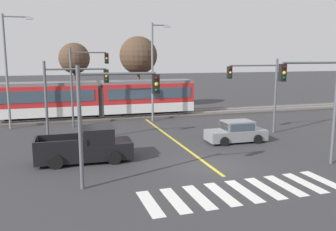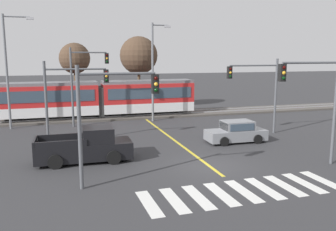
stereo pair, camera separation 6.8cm
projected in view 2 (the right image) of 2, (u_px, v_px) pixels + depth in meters
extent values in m
plane|color=#333335|center=(210.00, 166.00, 19.62)|extent=(200.00, 200.00, 0.00)
cube|color=#4C4742|center=(142.00, 115.00, 35.83)|extent=(120.00, 4.00, 0.18)
cube|color=#939399|center=(143.00, 115.00, 35.12)|extent=(120.00, 0.08, 0.10)
cube|color=#939399|center=(140.00, 113.00, 36.48)|extent=(120.00, 0.08, 0.10)
cube|color=silver|center=(49.00, 110.00, 33.16)|extent=(9.00, 2.60, 0.90)
cube|color=red|center=(48.00, 96.00, 32.92)|extent=(9.00, 2.60, 1.90)
cube|color=#384756|center=(48.00, 97.00, 31.67)|extent=(8.28, 0.04, 1.04)
cube|color=slate|center=(47.00, 84.00, 32.74)|extent=(9.00, 2.39, 0.28)
cylinder|color=black|center=(76.00, 114.00, 33.94)|extent=(0.70, 0.20, 0.70)
cylinder|color=black|center=(21.00, 116.00, 32.53)|extent=(0.70, 0.20, 0.70)
cube|color=silver|center=(148.00, 106.00, 35.86)|extent=(9.00, 2.60, 0.90)
cube|color=red|center=(148.00, 93.00, 35.63)|extent=(9.00, 2.60, 1.90)
cube|color=#384756|center=(151.00, 93.00, 34.37)|extent=(8.28, 0.04, 1.04)
cube|color=slate|center=(148.00, 82.00, 35.45)|extent=(9.00, 2.39, 0.28)
cylinder|color=black|center=(171.00, 110.00, 36.64)|extent=(0.70, 0.20, 0.70)
cylinder|color=black|center=(124.00, 112.00, 35.23)|extent=(0.70, 0.20, 0.70)
cube|color=#2D2D2D|center=(100.00, 101.00, 34.39)|extent=(0.50, 2.34, 2.80)
cube|color=silver|center=(149.00, 203.00, 14.68)|extent=(0.63, 2.81, 0.01)
cube|color=silver|center=(174.00, 200.00, 15.01)|extent=(0.63, 2.81, 0.01)
cube|color=silver|center=(198.00, 197.00, 15.35)|extent=(0.63, 2.81, 0.01)
cube|color=silver|center=(221.00, 194.00, 15.69)|extent=(0.63, 2.81, 0.01)
cube|color=silver|center=(243.00, 191.00, 16.03)|extent=(0.63, 2.81, 0.01)
cube|color=silver|center=(264.00, 188.00, 16.37)|extent=(0.63, 2.81, 0.01)
cube|color=silver|center=(285.00, 185.00, 16.71)|extent=(0.63, 2.81, 0.01)
cube|color=silver|center=(304.00, 183.00, 17.04)|extent=(0.63, 2.81, 0.01)
cube|color=silver|center=(323.00, 180.00, 17.38)|extent=(0.63, 2.81, 0.01)
cube|color=gold|center=(173.00, 139.00, 25.94)|extent=(0.20, 16.99, 0.01)
cube|color=gray|center=(236.00, 135.00, 25.06)|extent=(4.23, 1.78, 0.72)
cube|color=gray|center=(237.00, 125.00, 24.97)|extent=(2.13, 1.56, 0.64)
cube|color=#384756|center=(224.00, 126.00, 24.71)|extent=(0.13, 1.43, 0.52)
cube|color=#384756|center=(242.00, 127.00, 24.23)|extent=(1.79, 0.08, 0.48)
cylinder|color=black|center=(224.00, 141.00, 23.95)|extent=(0.64, 0.23, 0.64)
cylinder|color=black|center=(214.00, 136.00, 25.57)|extent=(0.64, 0.23, 0.64)
cylinder|color=black|center=(258.00, 139.00, 24.62)|extent=(0.64, 0.23, 0.64)
cylinder|color=black|center=(246.00, 134.00, 26.24)|extent=(0.64, 0.23, 0.64)
cube|color=black|center=(84.00, 150.00, 20.40)|extent=(5.44, 2.08, 0.96)
cube|color=black|center=(98.00, 134.00, 20.47)|extent=(1.74, 1.88, 0.84)
cube|color=#384756|center=(111.00, 133.00, 20.66)|extent=(0.14, 1.69, 0.66)
cube|color=black|center=(62.00, 137.00, 20.85)|extent=(2.70, 0.18, 0.36)
cube|color=black|center=(61.00, 144.00, 19.10)|extent=(2.70, 0.18, 0.36)
cube|color=black|center=(35.00, 142.00, 19.60)|extent=(0.16, 1.96, 0.36)
cylinder|color=black|center=(110.00, 149.00, 21.79)|extent=(0.81, 0.30, 0.80)
cylinder|color=black|center=(114.00, 157.00, 19.93)|extent=(0.81, 0.30, 0.80)
cylinder|color=black|center=(56.00, 152.00, 20.97)|extent=(0.81, 0.30, 0.80)
cylinder|color=black|center=(55.00, 162.00, 19.10)|extent=(0.81, 0.30, 0.80)
cylinder|color=#515459|center=(335.00, 111.00, 19.59)|extent=(0.18, 0.18, 6.06)
cylinder|color=#515459|center=(311.00, 63.00, 18.65)|extent=(3.50, 0.12, 0.12)
cube|color=black|center=(282.00, 73.00, 18.24)|extent=(0.32, 0.28, 0.90)
sphere|color=#360605|center=(284.00, 68.00, 18.05)|extent=(0.18, 0.18, 0.18)
sphere|color=#F7AA26|center=(284.00, 73.00, 18.10)|extent=(0.18, 0.18, 0.18)
sphere|color=black|center=(284.00, 78.00, 18.14)|extent=(0.18, 0.18, 0.18)
cylinder|color=#515459|center=(72.00, 88.00, 30.05)|extent=(0.18, 0.18, 6.72)
cylinder|color=#515459|center=(89.00, 52.00, 29.99)|extent=(3.00, 0.12, 0.12)
cube|color=black|center=(107.00, 58.00, 30.50)|extent=(0.32, 0.28, 0.90)
sphere|color=#360605|center=(107.00, 55.00, 30.31)|extent=(0.18, 0.18, 0.18)
sphere|color=#F7AA26|center=(107.00, 58.00, 30.36)|extent=(0.18, 0.18, 0.18)
sphere|color=black|center=(107.00, 62.00, 30.40)|extent=(0.18, 0.18, 0.18)
cylinder|color=#515459|center=(275.00, 96.00, 27.62)|extent=(0.18, 0.18, 5.81)
cylinder|color=#515459|center=(254.00, 65.00, 26.65)|extent=(4.00, 0.12, 0.12)
cube|color=black|center=(230.00, 73.00, 26.17)|extent=(0.32, 0.28, 0.90)
sphere|color=#360605|center=(231.00, 69.00, 25.98)|extent=(0.18, 0.18, 0.18)
sphere|color=#F7AA26|center=(230.00, 73.00, 26.03)|extent=(0.18, 0.18, 0.18)
sphere|color=black|center=(230.00, 76.00, 26.07)|extent=(0.18, 0.18, 0.18)
cylinder|color=#515459|center=(46.00, 104.00, 23.54)|extent=(0.18, 0.18, 5.69)
cylinder|color=#515459|center=(76.00, 69.00, 23.72)|extent=(4.00, 0.12, 0.12)
cube|color=black|center=(106.00, 76.00, 24.38)|extent=(0.32, 0.28, 0.90)
sphere|color=#360605|center=(106.00, 72.00, 24.19)|extent=(0.18, 0.18, 0.18)
sphere|color=#F7AA26|center=(106.00, 76.00, 24.23)|extent=(0.18, 0.18, 0.18)
sphere|color=black|center=(107.00, 80.00, 24.28)|extent=(0.18, 0.18, 0.18)
cylinder|color=#515459|center=(80.00, 129.00, 15.84)|extent=(0.18, 0.18, 5.63)
cylinder|color=#515459|center=(117.00, 74.00, 15.93)|extent=(3.50, 0.12, 0.12)
cube|color=black|center=(155.00, 84.00, 16.52)|extent=(0.32, 0.28, 0.90)
sphere|color=#360605|center=(156.00, 78.00, 16.33)|extent=(0.18, 0.18, 0.18)
sphere|color=#F7AA26|center=(156.00, 84.00, 16.37)|extent=(0.18, 0.18, 0.18)
sphere|color=black|center=(156.00, 90.00, 16.42)|extent=(0.18, 0.18, 0.18)
cylinder|color=slate|center=(7.00, 73.00, 28.90)|extent=(0.20, 0.20, 9.32)
cylinder|color=slate|center=(16.00, 17.00, 28.45)|extent=(2.03, 0.12, 0.12)
cube|color=#B2B2B7|center=(30.00, 18.00, 28.75)|extent=(0.56, 0.28, 0.20)
cylinder|color=slate|center=(153.00, 73.00, 32.50)|extent=(0.20, 0.20, 8.95)
cylinder|color=slate|center=(160.00, 25.00, 31.99)|extent=(1.43, 0.12, 0.12)
cube|color=#B2B2B7|center=(168.00, 26.00, 32.21)|extent=(0.56, 0.28, 0.20)
cylinder|color=brown|center=(76.00, 89.00, 37.38)|extent=(0.32, 0.32, 5.13)
sphere|color=#4C3828|center=(75.00, 58.00, 36.84)|extent=(3.19, 3.19, 3.19)
cylinder|color=brown|center=(139.00, 86.00, 40.28)|extent=(0.32, 0.32, 5.22)
sphere|color=#4C3828|center=(139.00, 55.00, 39.70)|extent=(4.22, 4.22, 4.22)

